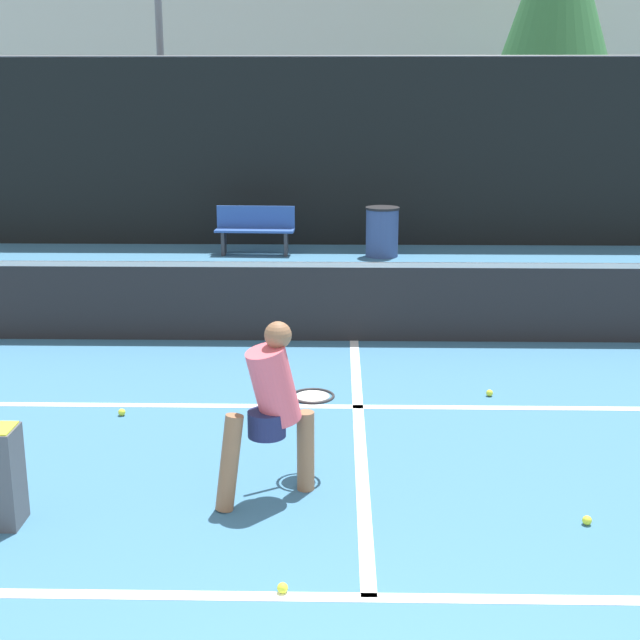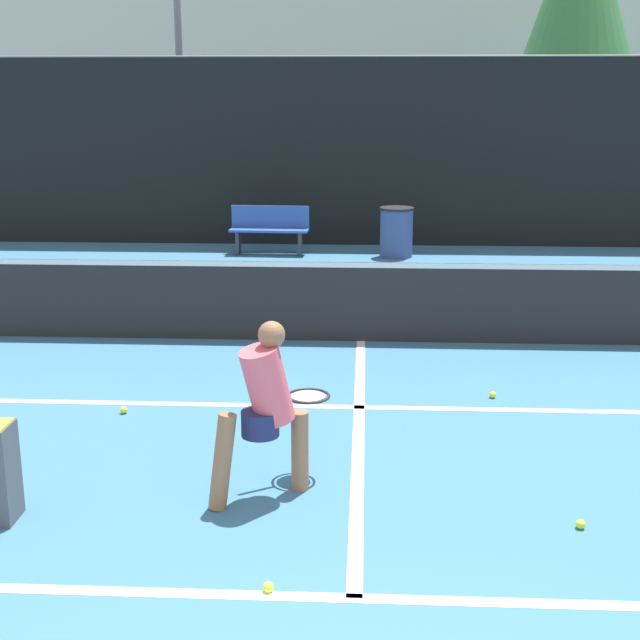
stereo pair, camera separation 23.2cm
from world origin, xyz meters
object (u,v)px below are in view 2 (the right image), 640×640
(trash_bin, at_px, (396,232))
(parked_car, at_px, (373,191))
(player_practicing, at_px, (266,404))
(courtside_bench, at_px, (270,229))

(trash_bin, bearing_deg, parked_car, 94.39)
(parked_car, bearing_deg, player_practicing, -93.27)
(courtside_bench, height_order, parked_car, parked_car)
(trash_bin, bearing_deg, courtside_bench, 175.90)
(courtside_bench, bearing_deg, trash_bin, -1.79)
(player_practicing, height_order, parked_car, parked_car)
(trash_bin, xyz_separation_m, parked_car, (-0.40, 5.15, 0.13))
(player_practicing, xyz_separation_m, trash_bin, (1.24, 9.67, -0.28))
(player_practicing, distance_m, trash_bin, 9.76)
(courtside_bench, bearing_deg, parked_car, 71.67)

